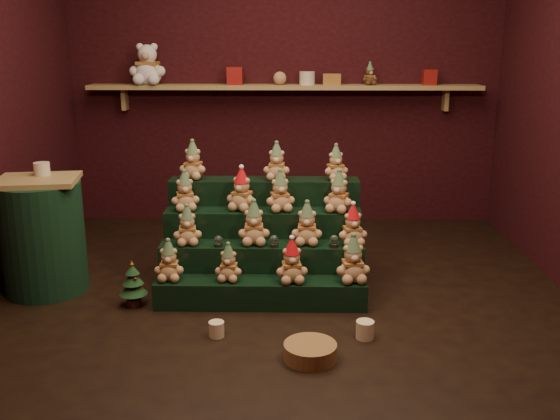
{
  "coord_description": "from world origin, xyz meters",
  "views": [
    {
      "loc": [
        0.07,
        -3.95,
        1.71
      ],
      "look_at": [
        -0.01,
        0.25,
        0.57
      ],
      "focal_mm": 40.0,
      "sensor_mm": 36.0,
      "label": 1
    }
  ],
  "objects_px": {
    "mug_right": "(365,330)",
    "white_bear": "(147,59)",
    "snow_globe_c": "(334,241)",
    "side_table": "(43,236)",
    "riser_tier_front": "(261,293)",
    "brown_bear": "(370,74)",
    "snow_globe_a": "(218,241)",
    "wicker_basket": "(310,352)",
    "mini_christmas_tree": "(133,284)",
    "mug_left": "(217,329)",
    "snow_globe_b": "(274,241)"
  },
  "relations": [
    {
      "from": "mug_right",
      "to": "white_bear",
      "type": "xyz_separation_m",
      "value": [
        -1.75,
        2.4,
        1.5
      ]
    },
    {
      "from": "snow_globe_c",
      "to": "side_table",
      "type": "xyz_separation_m",
      "value": [
        -2.02,
        0.09,
        -0.0
      ]
    },
    {
      "from": "riser_tier_front",
      "to": "brown_bear",
      "type": "distance_m",
      "value": 2.52
    },
    {
      "from": "brown_bear",
      "to": "white_bear",
      "type": "bearing_deg",
      "value": 163.07
    },
    {
      "from": "snow_globe_a",
      "to": "wicker_basket",
      "type": "distance_m",
      "value": 1.13
    },
    {
      "from": "mini_christmas_tree",
      "to": "mug_right",
      "type": "height_order",
      "value": "mini_christmas_tree"
    },
    {
      "from": "brown_bear",
      "to": "snow_globe_a",
      "type": "bearing_deg",
      "value": -140.92
    },
    {
      "from": "side_table",
      "to": "mug_left",
      "type": "relative_size",
      "value": 8.71
    },
    {
      "from": "snow_globe_a",
      "to": "brown_bear",
      "type": "xyz_separation_m",
      "value": [
        1.2,
        1.78,
        1.02
      ]
    },
    {
      "from": "riser_tier_front",
      "to": "snow_globe_b",
      "type": "bearing_deg",
      "value": 61.84
    },
    {
      "from": "snow_globe_c",
      "to": "white_bear",
      "type": "relative_size",
      "value": 0.18
    },
    {
      "from": "side_table",
      "to": "mug_right",
      "type": "bearing_deg",
      "value": -27.04
    },
    {
      "from": "mug_left",
      "to": "white_bear",
      "type": "relative_size",
      "value": 0.2
    },
    {
      "from": "riser_tier_front",
      "to": "brown_bear",
      "type": "bearing_deg",
      "value": 64.9
    },
    {
      "from": "brown_bear",
      "to": "riser_tier_front",
      "type": "bearing_deg",
      "value": -132.03
    },
    {
      "from": "riser_tier_front",
      "to": "snow_globe_c",
      "type": "bearing_deg",
      "value": 18.04
    },
    {
      "from": "riser_tier_front",
      "to": "white_bear",
      "type": "bearing_deg",
      "value": 119.74
    },
    {
      "from": "snow_globe_c",
      "to": "wicker_basket",
      "type": "distance_m",
      "value": 0.97
    },
    {
      "from": "mug_left",
      "to": "white_bear",
      "type": "bearing_deg",
      "value": 109.9
    },
    {
      "from": "snow_globe_a",
      "to": "white_bear",
      "type": "xyz_separation_m",
      "value": [
        -0.82,
        1.78,
        1.15
      ]
    },
    {
      "from": "snow_globe_b",
      "to": "snow_globe_c",
      "type": "distance_m",
      "value": 0.41
    },
    {
      "from": "riser_tier_front",
      "to": "side_table",
      "type": "height_order",
      "value": "side_table"
    },
    {
      "from": "mini_christmas_tree",
      "to": "snow_globe_c",
      "type": "bearing_deg",
      "value": 7.36
    },
    {
      "from": "snow_globe_a",
      "to": "mug_left",
      "type": "distance_m",
      "value": 0.71
    },
    {
      "from": "mug_right",
      "to": "mini_christmas_tree",
      "type": "bearing_deg",
      "value": 163.2
    },
    {
      "from": "snow_globe_b",
      "to": "snow_globe_c",
      "type": "xyz_separation_m",
      "value": [
        0.41,
        0.0,
        0.0
      ]
    },
    {
      "from": "snow_globe_c",
      "to": "side_table",
      "type": "height_order",
      "value": "side_table"
    },
    {
      "from": "snow_globe_c",
      "to": "side_table",
      "type": "bearing_deg",
      "value": 177.45
    },
    {
      "from": "side_table",
      "to": "white_bear",
      "type": "distance_m",
      "value": 2.09
    },
    {
      "from": "riser_tier_front",
      "to": "wicker_basket",
      "type": "distance_m",
      "value": 0.79
    },
    {
      "from": "wicker_basket",
      "to": "brown_bear",
      "type": "bearing_deg",
      "value": 77.32
    },
    {
      "from": "snow_globe_b",
      "to": "mini_christmas_tree",
      "type": "xyz_separation_m",
      "value": [
        -0.93,
        -0.17,
        -0.25
      ]
    },
    {
      "from": "snow_globe_c",
      "to": "white_bear",
      "type": "distance_m",
      "value": 2.66
    },
    {
      "from": "snow_globe_a",
      "to": "mug_left",
      "type": "relative_size",
      "value": 0.83
    },
    {
      "from": "riser_tier_front",
      "to": "snow_globe_b",
      "type": "relative_size",
      "value": 17.08
    },
    {
      "from": "snow_globe_c",
      "to": "white_bear",
      "type": "xyz_separation_m",
      "value": [
        -1.6,
        1.78,
        1.15
      ]
    },
    {
      "from": "snow_globe_b",
      "to": "mug_right",
      "type": "relative_size",
      "value": 0.76
    },
    {
      "from": "side_table",
      "to": "mug_left",
      "type": "height_order",
      "value": "side_table"
    },
    {
      "from": "snow_globe_b",
      "to": "mini_christmas_tree",
      "type": "relative_size",
      "value": 0.26
    },
    {
      "from": "white_bear",
      "to": "brown_bear",
      "type": "height_order",
      "value": "white_bear"
    },
    {
      "from": "riser_tier_front",
      "to": "snow_globe_b",
      "type": "distance_m",
      "value": 0.36
    },
    {
      "from": "white_bear",
      "to": "mug_left",
      "type": "bearing_deg",
      "value": -68.38
    },
    {
      "from": "riser_tier_front",
      "to": "mug_right",
      "type": "relative_size",
      "value": 12.94
    },
    {
      "from": "snow_globe_a",
      "to": "side_table",
      "type": "relative_size",
      "value": 0.1
    },
    {
      "from": "wicker_basket",
      "to": "snow_globe_a",
      "type": "bearing_deg",
      "value": 124.25
    },
    {
      "from": "snow_globe_c",
      "to": "white_bear",
      "type": "height_order",
      "value": "white_bear"
    },
    {
      "from": "mug_left",
      "to": "mug_right",
      "type": "xyz_separation_m",
      "value": [
        0.88,
        -0.01,
        0.01
      ]
    },
    {
      "from": "snow_globe_a",
      "to": "mini_christmas_tree",
      "type": "bearing_deg",
      "value": -162.67
    },
    {
      "from": "snow_globe_b",
      "to": "side_table",
      "type": "distance_m",
      "value": 1.61
    },
    {
      "from": "mug_left",
      "to": "mug_right",
      "type": "relative_size",
      "value": 0.86
    }
  ]
}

